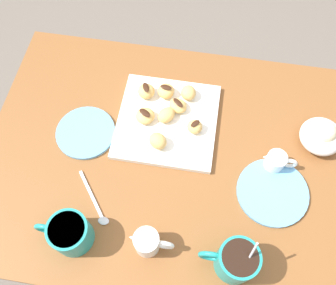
% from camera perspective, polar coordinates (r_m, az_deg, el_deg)
% --- Properties ---
extents(ground_plane, '(8.00, 8.00, 0.00)m').
position_cam_1_polar(ground_plane, '(1.64, 0.16, -12.31)').
color(ground_plane, '#665B51').
extents(dining_table, '(1.01, 0.74, 0.70)m').
position_cam_1_polar(dining_table, '(1.10, 0.23, -5.04)').
color(dining_table, brown).
rests_on(dining_table, ground_plane).
extents(pastry_plate_square, '(0.27, 0.27, 0.02)m').
position_cam_1_polar(pastry_plate_square, '(1.02, -0.14, 3.38)').
color(pastry_plate_square, white).
rests_on(pastry_plate_square, dining_table).
extents(coffee_mug_teal_left, '(0.13, 0.09, 0.15)m').
position_cam_1_polar(coffee_mug_teal_left, '(0.86, 10.63, -17.79)').
color(coffee_mug_teal_left, teal).
rests_on(coffee_mug_teal_left, dining_table).
extents(coffee_mug_teal_right, '(0.13, 0.10, 0.09)m').
position_cam_1_polar(coffee_mug_teal_right, '(0.89, -15.24, -13.57)').
color(coffee_mug_teal_right, teal).
rests_on(coffee_mug_teal_right, dining_table).
extents(cream_pitcher_white, '(0.10, 0.06, 0.07)m').
position_cam_1_polar(cream_pitcher_white, '(0.87, -3.24, -15.38)').
color(cream_pitcher_white, white).
rests_on(cream_pitcher_white, dining_table).
extents(ice_cream_bowl, '(0.11, 0.11, 0.08)m').
position_cam_1_polar(ice_cream_bowl, '(1.05, 23.05, 1.03)').
color(ice_cream_bowl, white).
rests_on(ice_cream_bowl, dining_table).
extents(chocolate_sauce_pitcher, '(0.09, 0.05, 0.06)m').
position_cam_1_polar(chocolate_sauce_pitcher, '(0.98, 16.63, -2.84)').
color(chocolate_sauce_pitcher, white).
rests_on(chocolate_sauce_pitcher, dining_table).
extents(saucer_sky_left, '(0.16, 0.16, 0.01)m').
position_cam_1_polar(saucer_sky_left, '(1.03, -12.84, 1.55)').
color(saucer_sky_left, '#66A8DB').
rests_on(saucer_sky_left, dining_table).
extents(saucer_sky_right, '(0.18, 0.18, 0.01)m').
position_cam_1_polar(saucer_sky_right, '(0.97, 16.13, -7.52)').
color(saucer_sky_right, '#66A8DB').
rests_on(saucer_sky_right, dining_table).
extents(loose_spoon_near_saucer, '(0.11, 0.13, 0.01)m').
position_cam_1_polar(loose_spoon_near_saucer, '(0.94, -11.30, -9.53)').
color(loose_spoon_near_saucer, silver).
rests_on(loose_spoon_near_saucer, dining_table).
extents(beignet_0, '(0.06, 0.07, 0.03)m').
position_cam_1_polar(beignet_0, '(1.00, -0.26, 4.35)').
color(beignet_0, '#E5B260').
rests_on(beignet_0, pastry_plate_square).
extents(beignet_1, '(0.07, 0.07, 0.03)m').
position_cam_1_polar(beignet_1, '(1.02, 1.74, 5.79)').
color(beignet_1, '#E5B260').
rests_on(beignet_1, pastry_plate_square).
extents(chocolate_drizzle_1, '(0.04, 0.04, 0.00)m').
position_cam_1_polar(chocolate_drizzle_1, '(1.01, 1.77, 6.26)').
color(chocolate_drizzle_1, '#381E11').
rests_on(chocolate_drizzle_1, beignet_1).
extents(beignet_2, '(0.06, 0.06, 0.04)m').
position_cam_1_polar(beignet_2, '(1.04, -3.44, 8.05)').
color(beignet_2, '#E5B260').
rests_on(beignet_2, pastry_plate_square).
extents(chocolate_drizzle_2, '(0.03, 0.04, 0.00)m').
position_cam_1_polar(chocolate_drizzle_2, '(1.03, -3.50, 8.66)').
color(chocolate_drizzle_2, '#381E11').
rests_on(chocolate_drizzle_2, beignet_2).
extents(beignet_3, '(0.07, 0.07, 0.03)m').
position_cam_1_polar(beignet_3, '(1.00, -3.62, 4.20)').
color(beignet_3, '#E5B260').
rests_on(beignet_3, pastry_plate_square).
extents(chocolate_drizzle_3, '(0.04, 0.03, 0.00)m').
position_cam_1_polar(chocolate_drizzle_3, '(0.99, -3.67, 4.69)').
color(chocolate_drizzle_3, '#381E11').
rests_on(chocolate_drizzle_3, beignet_3).
extents(beignet_4, '(0.05, 0.05, 0.03)m').
position_cam_1_polar(beignet_4, '(1.04, -0.32, 8.10)').
color(beignet_4, '#E5B260').
rests_on(beignet_4, pastry_plate_square).
extents(chocolate_drizzle_4, '(0.04, 0.02, 0.00)m').
position_cam_1_polar(chocolate_drizzle_4, '(1.03, -0.32, 8.69)').
color(chocolate_drizzle_4, '#381E11').
rests_on(chocolate_drizzle_4, beignet_4).
extents(beignet_5, '(0.06, 0.06, 0.03)m').
position_cam_1_polar(beignet_5, '(0.98, 4.23, 2.49)').
color(beignet_5, '#E5B260').
rests_on(beignet_5, pastry_plate_square).
extents(chocolate_drizzle_5, '(0.03, 0.03, 0.00)m').
position_cam_1_polar(chocolate_drizzle_5, '(0.97, 4.30, 3.00)').
color(chocolate_drizzle_5, '#381E11').
rests_on(chocolate_drizzle_5, beignet_5).
extents(beignet_6, '(0.05, 0.06, 0.04)m').
position_cam_1_polar(beignet_6, '(1.04, 3.23, 7.82)').
color(beignet_6, '#E5B260').
rests_on(beignet_6, pastry_plate_square).
extents(beignet_7, '(0.07, 0.06, 0.04)m').
position_cam_1_polar(beignet_7, '(0.96, -1.61, 0.25)').
color(beignet_7, '#E5B260').
rests_on(beignet_7, pastry_plate_square).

